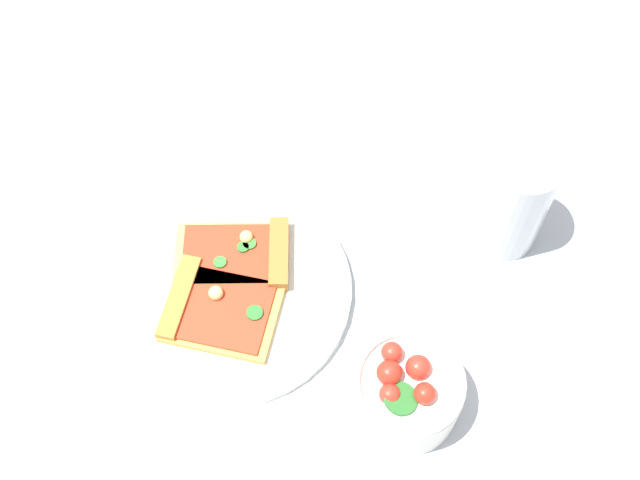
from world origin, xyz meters
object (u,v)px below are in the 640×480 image
(soda_glass, at_px, (512,201))
(pizza_slice_near, at_px, (242,255))
(paper_napkin, at_px, (165,117))
(pizza_slice_far, at_px, (214,306))
(plate, at_px, (231,291))
(salad_bowl, at_px, (406,391))

(soda_glass, bearing_deg, pizza_slice_near, -87.55)
(pizza_slice_near, bearing_deg, soda_glass, 92.45)
(paper_napkin, bearing_deg, pizza_slice_far, 11.21)
(pizza_slice_near, relative_size, paper_napkin, 0.94)
(pizza_slice_near, bearing_deg, plate, -23.10)
(plate, xyz_separation_m, pizza_slice_near, (-0.03, 0.01, 0.01))
(pizza_slice_far, bearing_deg, plate, 142.18)
(pizza_slice_far, bearing_deg, soda_glass, 102.26)
(plate, relative_size, pizza_slice_near, 1.99)
(plate, height_order, pizza_slice_near, pizza_slice_near)
(pizza_slice_far, bearing_deg, salad_bowl, 57.49)
(pizza_slice_near, distance_m, paper_napkin, 0.23)
(salad_bowl, bearing_deg, pizza_slice_far, -122.51)
(pizza_slice_far, bearing_deg, pizza_slice_near, 150.52)
(pizza_slice_near, relative_size, soda_glass, 0.97)
(pizza_slice_near, bearing_deg, paper_napkin, -158.09)
(soda_glass, bearing_deg, pizza_slice_far, -77.74)
(pizza_slice_far, xyz_separation_m, paper_napkin, (-0.27, -0.05, -0.02))
(paper_napkin, bearing_deg, salad_bowl, 31.29)
(plate, height_order, paper_napkin, plate)
(paper_napkin, bearing_deg, soda_glass, 61.63)
(plate, relative_size, paper_napkin, 1.88)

